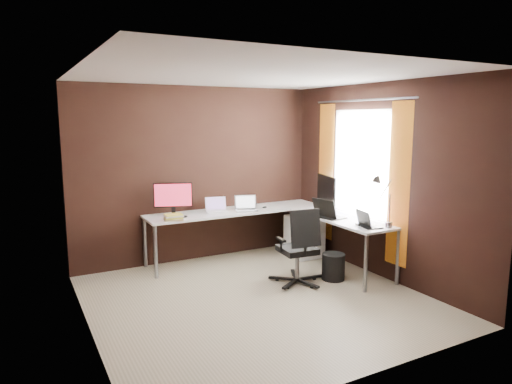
% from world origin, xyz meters
% --- Properties ---
extents(room, '(3.60, 3.60, 2.50)m').
position_xyz_m(room, '(0.34, 0.07, 1.28)').
color(room, tan).
rests_on(room, ground).
extents(desk, '(2.65, 2.25, 0.73)m').
position_xyz_m(desk, '(0.84, 1.04, 0.68)').
color(desk, white).
rests_on(desk, ground).
extents(drawer_pedestal, '(0.42, 0.50, 0.60)m').
position_xyz_m(drawer_pedestal, '(1.43, 1.15, 0.30)').
color(drawer_pedestal, white).
rests_on(drawer_pedestal, ground).
extents(monitor_left, '(0.50, 0.23, 0.45)m').
position_xyz_m(monitor_left, '(-0.45, 1.56, 0.98)').
color(monitor_left, black).
rests_on(monitor_left, desk).
extents(monitor_right, '(0.22, 0.61, 0.51)m').
position_xyz_m(monitor_right, '(1.58, 0.83, 1.02)').
color(monitor_right, black).
rests_on(monitor_right, desk).
extents(laptop_white, '(0.34, 0.27, 0.20)m').
position_xyz_m(laptop_white, '(0.17, 1.54, 0.78)').
color(laptop_white, white).
rests_on(laptop_white, desk).
extents(laptop_silver, '(0.37, 0.32, 0.21)m').
position_xyz_m(laptop_silver, '(0.59, 1.42, 0.78)').
color(laptop_silver, silver).
rests_on(laptop_silver, desk).
extents(laptop_black_big, '(0.34, 0.44, 0.26)m').
position_xyz_m(laptop_black_big, '(1.32, 0.45, 0.79)').
color(laptop_black_big, black).
rests_on(laptop_black_big, desk).
extents(laptop_black_small, '(0.28, 0.35, 0.21)m').
position_xyz_m(laptop_black_small, '(1.43, -0.19, 0.78)').
color(laptop_black_small, black).
rests_on(laptop_black_small, desk).
extents(book_stack, '(0.28, 0.24, 0.08)m').
position_xyz_m(book_stack, '(-0.54, 1.30, 0.77)').
color(book_stack, tan).
rests_on(book_stack, desk).
extents(mouse_left, '(0.09, 0.08, 0.03)m').
position_xyz_m(mouse_left, '(-0.36, 1.36, 0.75)').
color(mouse_left, black).
rests_on(mouse_left, desk).
extents(mouse_corner, '(0.09, 0.06, 0.03)m').
position_xyz_m(mouse_corner, '(0.90, 1.42, 0.74)').
color(mouse_corner, black).
rests_on(mouse_corner, desk).
extents(desk_lamp, '(0.20, 0.23, 0.63)m').
position_xyz_m(desk_lamp, '(1.57, -0.29, 1.13)').
color(desk_lamp, slate).
rests_on(desk_lamp, desk).
extents(office_chair, '(0.54, 0.54, 0.97)m').
position_xyz_m(office_chair, '(0.70, 0.21, 0.28)').
color(office_chair, black).
rests_on(office_chair, ground).
extents(wastebasket, '(0.36, 0.36, 0.34)m').
position_xyz_m(wastebasket, '(1.17, 0.11, 0.17)').
color(wastebasket, black).
rests_on(wastebasket, ground).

